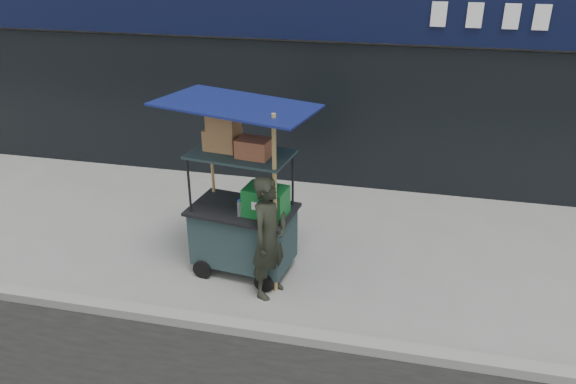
# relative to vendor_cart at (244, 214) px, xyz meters

# --- Properties ---
(ground) EXTENTS (80.00, 80.00, 0.00)m
(ground) POSITION_rel_vendor_cart_xyz_m (-0.03, -1.01, -0.81)
(ground) COLOR slate
(ground) RESTS_ON ground
(curb) EXTENTS (80.00, 0.18, 0.12)m
(curb) POSITION_rel_vendor_cart_xyz_m (-0.03, -1.21, -0.75)
(curb) COLOR gray
(curb) RESTS_ON ground
(vendor_cart) EXTENTS (1.85, 1.42, 2.31)m
(vendor_cart) POSITION_rel_vendor_cart_xyz_m (0.00, 0.00, 0.00)
(vendor_cart) COLOR #1A2A2D
(vendor_cart) RESTS_ON ground
(vendor_man) EXTENTS (0.55, 0.66, 1.54)m
(vendor_man) POSITION_rel_vendor_cart_xyz_m (0.44, -0.42, -0.04)
(vendor_man) COLOR black
(vendor_man) RESTS_ON ground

